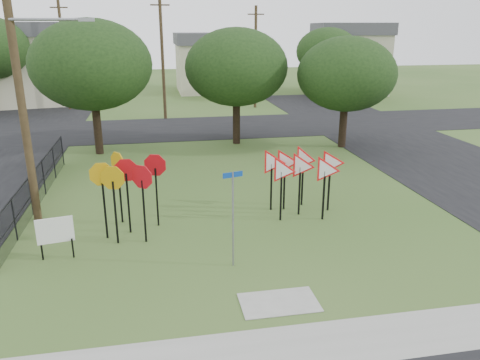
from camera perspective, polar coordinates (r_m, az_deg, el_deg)
name	(u,v)px	position (r m, az deg, el deg)	size (l,w,h in m)	color
ground	(259,260)	(14.50, 2.27, -9.68)	(140.00, 140.00, 0.00)	#34531F
sidewalk	(300,347)	(11.08, 7.35, -19.57)	(30.00, 1.60, 0.02)	gray
street_right	(431,156)	(27.82, 22.27, 2.71)	(8.00, 50.00, 0.02)	black
street_far	(196,128)	(33.31, -5.37, 6.35)	(60.00, 8.00, 0.02)	black
curb_pad	(279,303)	(12.48, 4.78, -14.67)	(2.00, 1.20, 0.02)	gray
street_name_sign	(233,213)	(13.46, -0.87, -4.06)	(0.59, 0.17, 2.91)	gray
stop_sign_cluster	(127,179)	(15.96, -13.66, 0.07)	(2.51, 2.41, 2.65)	black
yield_sign_cluster	(300,167)	(17.52, 7.27, 1.54)	(3.18, 2.24, 2.45)	black
info_board	(55,232)	(15.22, -21.61, -5.87)	(1.07, 0.24, 1.35)	black
utility_pole_main	(20,76)	(17.60, -25.29, 11.40)	(3.55, 0.33, 10.00)	#44341F
far_pole_a	(163,58)	(36.57, -9.43, 14.50)	(1.40, 0.24, 9.00)	#44341F
far_pole_b	(255,57)	(41.53, 1.90, 14.78)	(1.40, 0.24, 8.50)	#44341F
far_pole_c	(64,54)	(43.14, -20.67, 14.13)	(1.40, 0.24, 9.00)	#44341F
fence_run	(38,185)	(20.23, -23.46, -0.61)	(0.05, 11.55, 1.50)	black
house_left	(27,63)	(47.90, -24.58, 12.82)	(10.58, 8.88, 7.20)	beige
house_mid	(214,62)	(53.07, -3.16, 14.19)	(8.40, 8.40, 6.20)	beige
house_right	(349,58)	(52.90, 13.15, 14.29)	(8.30, 8.30, 7.20)	beige
tree_near_left	(91,65)	(26.74, -17.66, 13.22)	(6.40, 6.40, 7.27)	black
tree_near_mid	(236,67)	(28.02, -0.46, 13.58)	(6.00, 6.00, 6.80)	black
tree_near_right	(346,74)	(27.84, 12.85, 12.46)	(5.60, 5.60, 6.33)	black
tree_far_right	(327,51)	(47.65, 10.60, 15.15)	(6.00, 6.00, 6.80)	black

